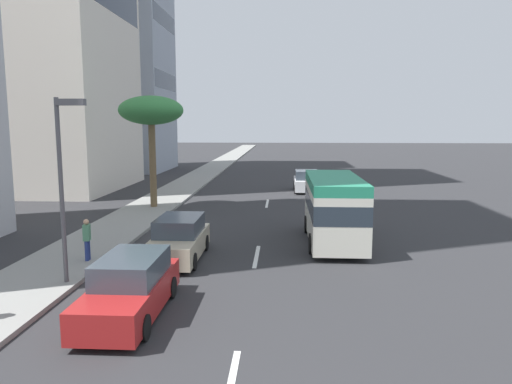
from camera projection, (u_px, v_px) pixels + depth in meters
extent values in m
plane|color=#2D2D30|center=(269.00, 194.00, 35.75)|extent=(198.00, 198.00, 0.00)
cube|color=gray|center=(174.00, 192.00, 36.14)|extent=(162.00, 3.25, 0.15)
cube|color=silver|center=(257.00, 256.00, 18.92)|extent=(3.20, 0.16, 0.01)
cube|color=silver|center=(267.00, 203.00, 31.48)|extent=(3.20, 0.16, 0.01)
cube|color=beige|center=(179.00, 245.00, 18.45)|extent=(4.43, 1.74, 0.80)
cube|color=#38424C|center=(180.00, 225.00, 18.57)|extent=(2.43, 1.60, 0.66)
cylinder|color=black|center=(193.00, 262.00, 17.09)|extent=(0.64, 0.22, 0.64)
cylinder|color=black|center=(149.00, 261.00, 17.18)|extent=(0.64, 0.22, 0.64)
cylinder|color=black|center=(205.00, 243.00, 19.80)|extent=(0.64, 0.22, 0.64)
cylinder|color=black|center=(167.00, 242.00, 19.89)|extent=(0.64, 0.22, 0.64)
cube|color=white|center=(306.00, 184.00, 37.15)|extent=(4.26, 1.86, 0.82)
cube|color=#38424C|center=(307.00, 175.00, 36.84)|extent=(2.34, 1.71, 0.67)
cylinder|color=black|center=(295.00, 185.00, 38.54)|extent=(0.64, 0.22, 0.64)
cylinder|color=black|center=(316.00, 185.00, 38.45)|extent=(0.64, 0.22, 0.64)
cylinder|color=black|center=(296.00, 189.00, 35.93)|extent=(0.64, 0.22, 0.64)
cylinder|color=black|center=(319.00, 190.00, 35.84)|extent=(0.64, 0.22, 0.64)
cube|color=#A51E1E|center=(130.00, 296.00, 12.98)|extent=(4.64, 1.70, 0.80)
cube|color=#38424C|center=(132.00, 267.00, 13.11)|extent=(2.55, 1.57, 0.66)
cylinder|color=black|center=(143.00, 327.00, 11.56)|extent=(0.64, 0.22, 0.64)
cylinder|color=black|center=(80.00, 326.00, 11.64)|extent=(0.64, 0.22, 0.64)
cylinder|color=black|center=(171.00, 287.00, 14.40)|extent=(0.64, 0.22, 0.64)
cylinder|color=black|center=(120.00, 286.00, 14.48)|extent=(0.64, 0.22, 0.64)
cube|color=silver|center=(334.00, 212.00, 20.92)|extent=(6.57, 2.19, 2.27)
cube|color=#268C66|center=(334.00, 182.00, 20.72)|extent=(6.57, 2.19, 0.43)
cube|color=#28333D|center=(334.00, 203.00, 20.85)|extent=(6.58, 2.19, 0.76)
cylinder|color=black|center=(307.00, 224.00, 22.99)|extent=(0.84, 0.26, 0.84)
cylinder|color=black|center=(351.00, 225.00, 22.87)|extent=(0.84, 0.26, 0.84)
cylinder|color=black|center=(312.00, 244.00, 19.22)|extent=(0.84, 0.26, 0.84)
cylinder|color=black|center=(364.00, 245.00, 19.11)|extent=(0.84, 0.26, 0.84)
cylinder|color=navy|center=(87.00, 251.00, 17.74)|extent=(0.14, 0.14, 0.76)
cylinder|color=navy|center=(88.00, 250.00, 17.89)|extent=(0.14, 0.14, 0.76)
cube|color=#4C8C66|center=(87.00, 233.00, 17.72)|extent=(0.34, 0.26, 0.60)
sphere|color=tan|center=(86.00, 222.00, 17.66)|extent=(0.21, 0.21, 0.21)
cylinder|color=brown|center=(153.00, 164.00, 29.15)|extent=(0.41, 0.41, 5.30)
ellipsoid|color=#388442|center=(151.00, 110.00, 28.70)|extent=(3.87, 3.87, 1.74)
cylinder|color=#4C4C51|center=(61.00, 192.00, 15.03)|extent=(0.14, 0.14, 5.87)
cube|color=#4C4C51|center=(70.00, 102.00, 14.61)|extent=(0.24, 0.90, 0.20)
cube|color=#99A3B2|center=(108.00, 2.00, 52.11)|extent=(10.33, 12.34, 36.81)
cube|color=#2D3847|center=(166.00, 81.00, 52.97)|extent=(9.51, 0.08, 1.84)
cube|color=#2D3847|center=(164.00, 19.00, 52.03)|extent=(9.51, 0.08, 1.84)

